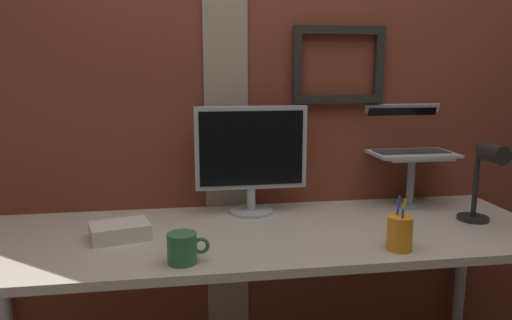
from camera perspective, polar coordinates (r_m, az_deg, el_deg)
brick_wall_back at (r=2.12m, az=1.16°, el=7.39°), size 3.04×0.16×2.44m
desk at (r=1.82m, az=0.49°, el=-10.42°), size 2.16×0.71×0.75m
monitor at (r=1.95m, az=-0.59°, el=0.89°), size 0.46×0.18×0.45m
laptop_stand at (r=2.19m, az=18.00°, el=-1.33°), size 0.28×0.22×0.23m
laptop at (r=2.23m, az=17.39°, el=2.34°), size 0.35×0.29×0.21m
desk_lamp at (r=2.02m, az=25.66°, el=-1.60°), size 0.12×0.20×0.32m
pen_cup at (r=1.67m, az=16.74°, el=-8.30°), size 0.08×0.08×0.18m
coffee_mug at (r=1.52m, az=-8.70°, el=-10.33°), size 0.13×0.09×0.10m
paper_clutter_stack at (r=1.78m, az=-15.90°, el=-8.11°), size 0.23×0.19×0.06m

